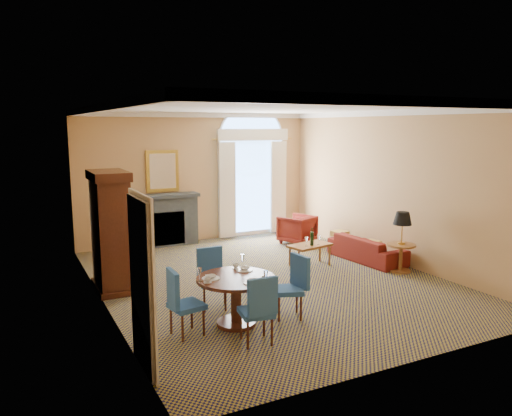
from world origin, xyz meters
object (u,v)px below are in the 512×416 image
armchair (297,229)px  coffee_table (310,246)px  sofa (367,248)px  armoire (111,233)px  dining_table (236,290)px  side_table (402,234)px

armchair → coffee_table: size_ratio=0.80×
sofa → coffee_table: size_ratio=1.87×
armoire → coffee_table: 4.01m
dining_table → armchair: size_ratio=1.49×
armoire → armchair: armoire is taller
sofa → coffee_table: coffee_table is taller
armchair → side_table: (0.55, -3.04, 0.42)m
armoire → coffee_table: armoire is taller
coffee_table → armoire: bearing=164.0°
armchair → coffee_table: bearing=42.3°
sofa → armchair: bearing=9.1°
sofa → side_table: bearing=178.5°
sofa → side_table: 1.10m
armoire → sofa: bearing=-5.6°
armchair → coffee_table: coffee_table is taller
coffee_table → side_table: size_ratio=0.82×
dining_table → armchair: bearing=49.0°
armoire → side_table: 5.53m
armoire → sofa: 5.35m
armoire → dining_table: 2.82m
dining_table → side_table: bearing=13.6°
dining_table → armchair: dining_table is taller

